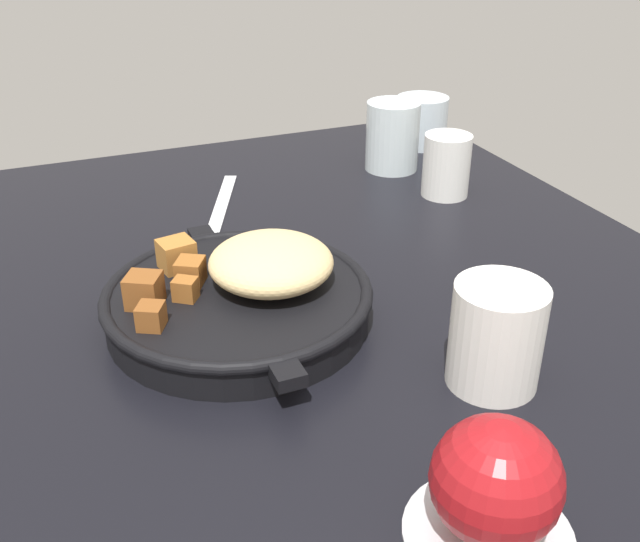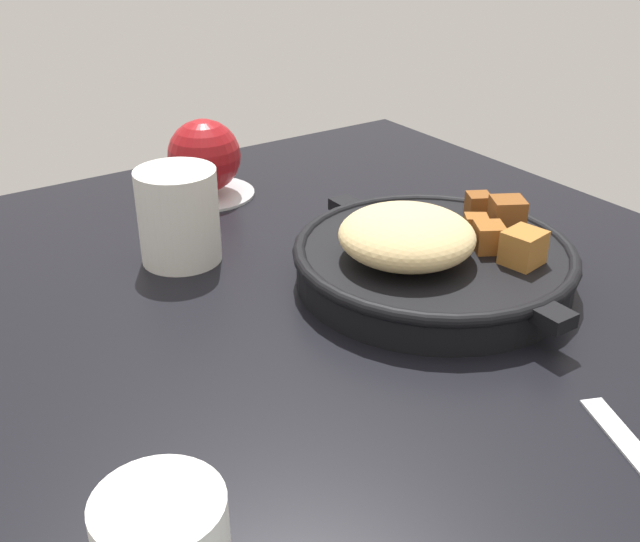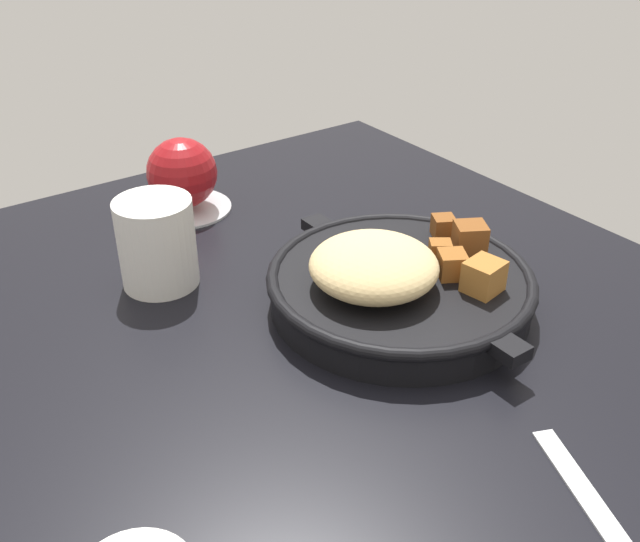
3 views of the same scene
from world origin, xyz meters
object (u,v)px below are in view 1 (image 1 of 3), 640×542
water_glass_tall (392,136)px  white_creamer_pitcher (446,165)px  ceramic_mug_white (496,336)px  cast_iron_skillet (242,295)px  water_glass_short (422,121)px  red_apple (496,481)px  butter_knife (222,202)px

water_glass_tall → white_creamer_pitcher: bearing=9.9°
ceramic_mug_white → cast_iron_skillet: bearing=-136.3°
cast_iron_skillet → water_glass_short: cast_iron_skillet is taller
cast_iron_skillet → water_glass_tall: bearing=134.3°
water_glass_short → red_apple: bearing=-26.1°
cast_iron_skillet → red_apple: (30.34, 6.71, 1.96)cm
red_apple → white_creamer_pitcher: size_ratio=1.02×
water_glass_short → ceramic_mug_white: 59.82cm
white_creamer_pitcher → ceramic_mug_white: ceramic_mug_white is taller
red_apple → water_glass_tall: water_glass_tall is taller
butter_knife → cast_iron_skillet: bearing=11.2°
water_glass_short → water_glass_tall: bearing=-50.0°
cast_iron_skillet → white_creamer_pitcher: white_creamer_pitcher is taller
cast_iron_skillet → red_apple: size_ratio=3.59×
white_creamer_pitcher → water_glass_tall: water_glass_tall is taller
red_apple → butter_knife: bearing=-179.0°
butter_knife → white_creamer_pitcher: (8.24, 27.47, 3.82)cm
white_creamer_pitcher → ceramic_mug_white: 39.93cm
butter_knife → water_glass_tall: bearing=119.7°
water_glass_tall → water_glass_short: bearing=130.0°
cast_iron_skillet → ceramic_mug_white: size_ratio=3.30×
cast_iron_skillet → water_glass_short: (-37.96, 40.10, 1.02)cm
cast_iron_skillet → water_glass_short: 55.23cm
water_glass_tall → ceramic_mug_white: water_glass_tall is taller
red_apple → water_glass_short: (-68.30, 33.40, -0.95)cm
red_apple → water_glass_tall: bearing=158.1°
water_glass_short → water_glass_tall: 11.63cm
butter_knife → white_creamer_pitcher: 28.93cm
white_creamer_pitcher → butter_knife: bearing=-106.7°
water_glass_short → ceramic_mug_white: size_ratio=0.88×
ceramic_mug_white → white_creamer_pitcher: bearing=154.5°
water_glass_tall → cast_iron_skillet: bearing=-45.7°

